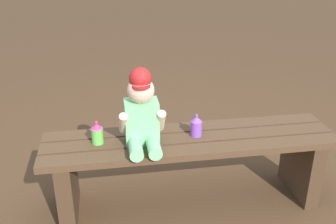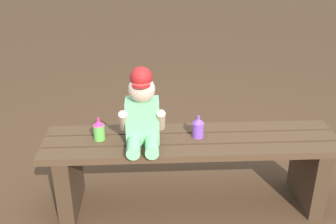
# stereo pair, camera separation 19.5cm
# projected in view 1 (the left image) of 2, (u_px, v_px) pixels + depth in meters

# --- Properties ---
(ground_plane) EXTENTS (16.00, 16.00, 0.00)m
(ground_plane) POSITION_uv_depth(u_px,v_px,m) (189.00, 201.00, 2.27)
(ground_plane) COLOR #4C331E
(park_bench) EXTENTS (1.57, 0.37, 0.42)m
(park_bench) POSITION_uv_depth(u_px,v_px,m) (190.00, 158.00, 2.15)
(park_bench) COLOR #513823
(park_bench) RESTS_ON ground_plane
(child_figure) EXTENTS (0.23, 0.27, 0.40)m
(child_figure) POSITION_uv_depth(u_px,v_px,m) (142.00, 112.00, 1.96)
(child_figure) COLOR #7FCC8C
(child_figure) RESTS_ON park_bench
(sippy_cup_left) EXTENTS (0.06, 0.06, 0.12)m
(sippy_cup_left) POSITION_uv_depth(u_px,v_px,m) (97.00, 133.00, 2.01)
(sippy_cup_left) COLOR #66CC4C
(sippy_cup_left) RESTS_ON park_bench
(sippy_cup_right) EXTENTS (0.06, 0.06, 0.12)m
(sippy_cup_right) POSITION_uv_depth(u_px,v_px,m) (196.00, 126.00, 2.09)
(sippy_cup_right) COLOR #8C4CCC
(sippy_cup_right) RESTS_ON park_bench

